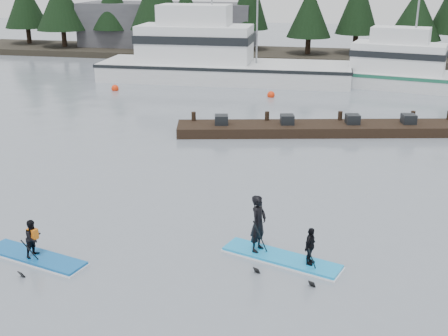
% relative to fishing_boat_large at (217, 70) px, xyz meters
% --- Properties ---
extents(ground, '(160.00, 160.00, 0.00)m').
position_rel_fishing_boat_large_xyz_m(ground, '(5.47, -29.23, -0.83)').
color(ground, slate).
rests_on(ground, ground).
extents(far_shore, '(70.00, 8.00, 0.60)m').
position_rel_fishing_boat_large_xyz_m(far_shore, '(5.47, 12.77, -0.53)').
color(far_shore, '#2D281E').
rests_on(far_shore, ground).
extents(treeline, '(60.00, 4.00, 8.00)m').
position_rel_fishing_boat_large_xyz_m(treeline, '(5.47, 12.77, -0.83)').
color(treeline, black).
rests_on(treeline, ground).
extents(waterfront_building, '(18.00, 6.00, 5.00)m').
position_rel_fishing_boat_large_xyz_m(waterfront_building, '(-8.53, 14.77, 1.67)').
color(waterfront_building, '#4C4C51').
rests_on(waterfront_building, ground).
extents(fishing_boat_large, '(19.51, 5.89, 10.74)m').
position_rel_fishing_boat_large_xyz_m(fishing_boat_large, '(0.00, 0.00, 0.00)').
color(fishing_boat_large, silver).
rests_on(fishing_boat_large, ground).
extents(fishing_boat_medium, '(15.02, 7.03, 8.62)m').
position_rel_fishing_boat_large_xyz_m(fishing_boat_medium, '(14.94, -0.02, -0.22)').
color(fishing_boat_medium, silver).
rests_on(fishing_boat_medium, ground).
extents(floating_dock, '(15.74, 5.52, 0.52)m').
position_rel_fishing_boat_large_xyz_m(floating_dock, '(8.93, -13.65, -0.57)').
color(floating_dock, black).
rests_on(floating_dock, ground).
extents(buoy_b, '(0.52, 0.52, 0.52)m').
position_rel_fishing_boat_large_xyz_m(buoy_b, '(4.99, -5.27, -0.83)').
color(buoy_b, red).
rests_on(buoy_b, ground).
extents(buoy_a, '(0.53, 0.53, 0.53)m').
position_rel_fishing_boat_large_xyz_m(buoy_a, '(-6.36, -5.40, -0.83)').
color(buoy_a, red).
rests_on(buoy_a, ground).
extents(paddleboard_solo, '(3.48, 1.67, 1.78)m').
position_rel_fishing_boat_large_xyz_m(paddleboard_solo, '(0.93, -29.48, -0.46)').
color(paddleboard_solo, '#115BA2').
rests_on(paddleboard_solo, ground).
extents(paddleboard_duo, '(3.74, 1.96, 2.43)m').
position_rel_fishing_boat_large_xyz_m(paddleboard_duo, '(8.07, -27.94, -0.20)').
color(paddleboard_duo, '#1795DB').
rests_on(paddleboard_duo, ground).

